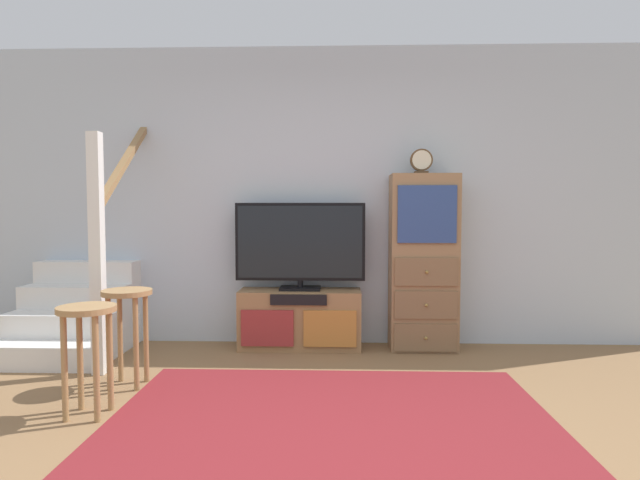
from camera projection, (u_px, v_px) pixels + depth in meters
ground_plane at (330, 468)px, 2.55m from camera, size 20.00×20.00×0.00m
back_wall at (334, 197)px, 4.92m from camera, size 6.40×0.12×2.70m
area_rug at (332, 418)px, 3.14m from camera, size 2.60×1.80×0.01m
media_console at (300, 319)px, 4.73m from camera, size 1.07×0.38×0.52m
television at (300, 244)px, 4.71m from camera, size 1.15×0.22×0.77m
side_cabinet at (423, 262)px, 4.67m from camera, size 0.58×0.38×1.54m
desk_clock at (421, 161)px, 4.61m from camera, size 0.19×0.08×0.22m
staircase at (86, 305)px, 4.80m from camera, size 1.00×1.36×2.20m
bar_stool_near at (87, 334)px, 3.16m from camera, size 0.34×0.34×0.66m
bar_stool_far at (127, 314)px, 3.70m from camera, size 0.34×0.34×0.68m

